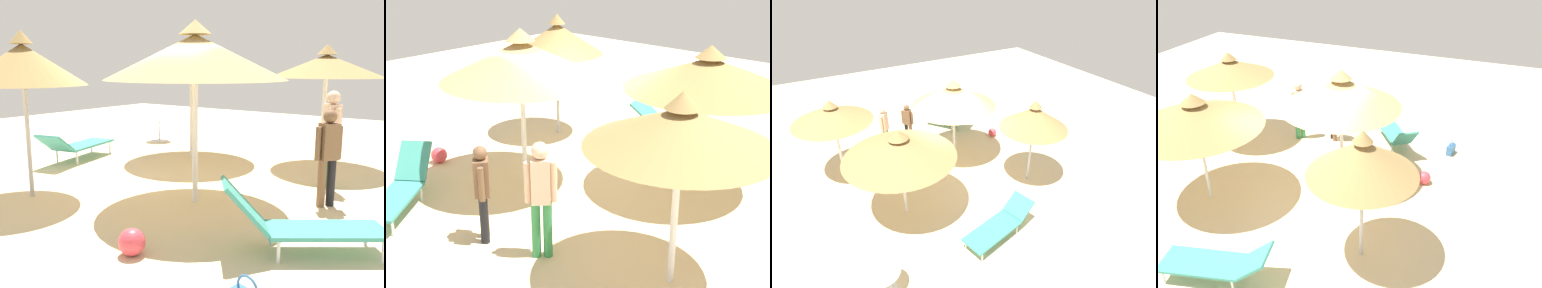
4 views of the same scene
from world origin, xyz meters
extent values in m
cube|color=beige|center=(0.00, 0.00, -0.05)|extent=(24.00, 24.00, 0.10)
cylinder|color=#B2B2B7|center=(1.95, -1.58, 1.09)|extent=(0.07, 0.07, 2.18)
cone|color=#997A47|center=(1.95, -1.58, 2.21)|extent=(2.03, 2.03, 0.66)
cone|color=#997A47|center=(1.95, -1.58, 2.64)|extent=(0.37, 0.37, 0.22)
cylinder|color=white|center=(-3.18, 1.62, 1.13)|extent=(0.09, 0.09, 2.25)
cone|color=#997A47|center=(-3.18, 1.62, 2.19)|extent=(2.41, 2.41, 0.49)
cone|color=#997A47|center=(-3.18, 1.62, 2.53)|extent=(0.43, 0.43, 0.22)
cylinder|color=white|center=(-2.04, -1.14, 1.16)|extent=(0.07, 0.07, 2.33)
cone|color=#997A47|center=(-2.04, -1.14, 2.15)|extent=(2.93, 2.93, 0.55)
cone|color=#997A47|center=(-2.04, -1.14, 2.53)|extent=(0.53, 0.53, 0.22)
cylinder|color=white|center=(0.52, 0.81, 1.21)|extent=(0.09, 0.09, 2.41)
cone|color=tan|center=(0.52, 0.81, 2.32)|extent=(2.84, 2.84, 0.69)
cone|color=tan|center=(0.52, 0.81, 2.77)|extent=(0.51, 0.51, 0.22)
cube|color=teal|center=(1.17, 3.15, 0.30)|extent=(1.28, 1.47, 0.05)
cylinder|color=silver|center=(0.63, 3.49, 0.14)|extent=(0.04, 0.04, 0.27)
cylinder|color=silver|center=(1.32, 2.54, 0.14)|extent=(0.04, 0.04, 0.27)
cylinder|color=silver|center=(1.70, 2.81, 0.14)|extent=(0.04, 0.04, 0.27)
cube|color=teal|center=(1.72, 2.38, 0.60)|extent=(0.77, 0.76, 0.59)
cube|color=teal|center=(-0.52, -3.21, 0.33)|extent=(1.67, 1.02, 0.05)
cylinder|color=silver|center=(-1.08, -3.64, 0.15)|extent=(0.04, 0.04, 0.31)
cylinder|color=silver|center=(-1.22, -3.09, 0.15)|extent=(0.04, 0.04, 0.31)
cylinder|color=silver|center=(0.18, -3.33, 0.15)|extent=(0.04, 0.04, 0.31)
cylinder|color=silver|center=(0.05, -2.78, 0.15)|extent=(0.04, 0.04, 0.31)
cube|color=teal|center=(0.48, -2.97, 0.55)|extent=(0.67, 0.77, 0.41)
cylinder|color=brown|center=(-0.45, 2.55, 0.38)|extent=(0.13, 0.13, 0.76)
cylinder|color=black|center=(-0.58, 2.66, 0.38)|extent=(0.13, 0.13, 0.76)
cube|color=brown|center=(-0.52, 2.60, 1.04)|extent=(0.34, 0.34, 0.57)
sphere|color=brown|center=(-0.52, 2.60, 1.43)|extent=(0.21, 0.21, 0.21)
cylinder|color=brown|center=(-0.38, 2.49, 1.02)|extent=(0.09, 0.09, 0.52)
cylinder|color=brown|center=(-0.66, 2.72, 1.02)|extent=(0.09, 0.09, 0.52)
cylinder|color=#338C4C|center=(-1.54, 2.28, 0.44)|extent=(0.13, 0.13, 0.87)
cylinder|color=#338C4C|center=(-1.42, 2.40, 0.44)|extent=(0.13, 0.13, 0.87)
cube|color=beige|center=(-1.48, 2.34, 1.20)|extent=(0.34, 0.34, 0.66)
sphere|color=beige|center=(-1.48, 2.34, 1.65)|extent=(0.24, 0.24, 0.24)
cylinder|color=beige|center=(-1.61, 2.21, 1.18)|extent=(0.09, 0.09, 0.60)
cylinder|color=beige|center=(-1.35, 2.47, 1.18)|extent=(0.09, 0.09, 0.60)
sphere|color=#D83F4C|center=(2.53, 1.34, 0.16)|extent=(0.33, 0.33, 0.33)
camera|label=1|loc=(5.73, 4.55, 2.19)|focal=38.23mm
camera|label=2|loc=(-6.27, 6.92, 4.32)|focal=49.84mm
camera|label=3|loc=(-3.97, -7.89, 6.37)|focal=29.94mm
camera|label=4|loc=(4.07, -7.34, 5.88)|focal=38.74mm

